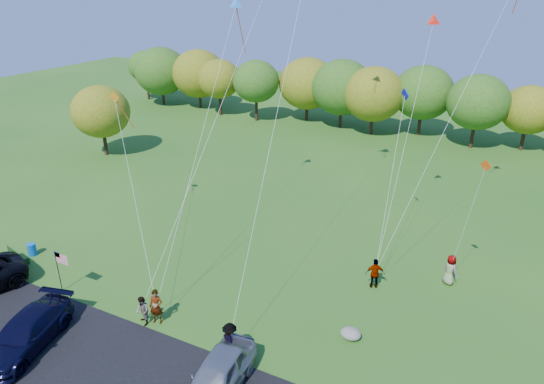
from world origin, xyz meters
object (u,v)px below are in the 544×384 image
(flyer_a, at_px, (156,307))
(park_bench, at_px, (16,256))
(flyer_e, at_px, (450,270))
(flyer_b, at_px, (142,311))
(flyer_d, at_px, (375,274))
(minivan_navy, at_px, (26,333))
(trash_barrel, at_px, (32,250))
(minivan_silver, at_px, (218,376))
(flyer_c, at_px, (230,341))

(flyer_a, height_order, park_bench, flyer_a)
(flyer_e, bearing_deg, flyer_b, 74.87)
(flyer_d, height_order, flyer_e, flyer_e)
(minivan_navy, distance_m, trash_barrel, 9.24)
(minivan_silver, bearing_deg, flyer_b, 155.60)
(flyer_b, bearing_deg, flyer_e, 72.04)
(flyer_c, bearing_deg, park_bench, 29.38)
(flyer_e, relative_size, trash_barrel, 2.30)
(flyer_a, bearing_deg, flyer_c, -22.56)
(trash_barrel, bearing_deg, flyer_b, -10.88)
(flyer_c, bearing_deg, minivan_silver, 140.40)
(minivan_silver, distance_m, flyer_e, 14.86)
(minivan_navy, bearing_deg, flyer_c, 9.45)
(minivan_silver, xyz_separation_m, trash_barrel, (-16.67, 4.13, -0.48))
(park_bench, distance_m, trash_barrel, 1.07)
(minivan_silver, xyz_separation_m, flyer_b, (-5.81, 2.04, -0.08))
(flyer_b, relative_size, flyer_e, 0.87)
(flyer_b, relative_size, flyer_c, 0.87)
(flyer_b, bearing_deg, park_bench, -152.40)
(minivan_navy, xyz_separation_m, trash_barrel, (-7.08, 5.91, -0.43))
(flyer_d, bearing_deg, park_bench, -4.30)
(minivan_navy, height_order, flyer_c, flyer_c)
(minivan_navy, height_order, flyer_b, minivan_navy)
(flyer_c, relative_size, trash_barrel, 2.31)
(minivan_navy, xyz_separation_m, flyer_e, (17.08, 14.62, 0.09))
(flyer_c, distance_m, trash_barrel, 16.18)
(flyer_a, distance_m, trash_barrel, 11.54)
(flyer_e, xyz_separation_m, trash_barrel, (-24.16, -8.71, -0.52))
(flyer_a, distance_m, flyer_c, 4.65)
(park_bench, bearing_deg, flyer_c, 8.48)
(flyer_d, xyz_separation_m, flyer_e, (3.73, 2.32, 0.00))
(flyer_e, height_order, park_bench, flyer_e)
(flyer_e, bearing_deg, minivan_silver, 95.53)
(flyer_a, xyz_separation_m, park_bench, (-11.49, 0.59, -0.46))
(minivan_silver, height_order, flyer_a, flyer_a)
(minivan_navy, height_order, minivan_silver, minivan_silver)
(minivan_navy, bearing_deg, trash_barrel, 126.48)
(flyer_c, bearing_deg, flyer_b, 33.04)
(flyer_d, distance_m, trash_barrel, 21.42)
(minivan_silver, height_order, flyer_d, flyer_d)
(flyer_d, height_order, trash_barrel, flyer_d)
(minivan_silver, relative_size, flyer_b, 2.99)
(trash_barrel, bearing_deg, flyer_e, 19.82)
(park_bench, bearing_deg, flyer_d, 32.08)
(park_bench, height_order, trash_barrel, park_bench)
(flyer_b, height_order, park_bench, flyer_b)
(minivan_navy, relative_size, flyer_a, 2.77)
(minivan_navy, bearing_deg, minivan_silver, -3.14)
(minivan_navy, distance_m, flyer_b, 5.37)
(flyer_e, bearing_deg, flyer_d, 67.71)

